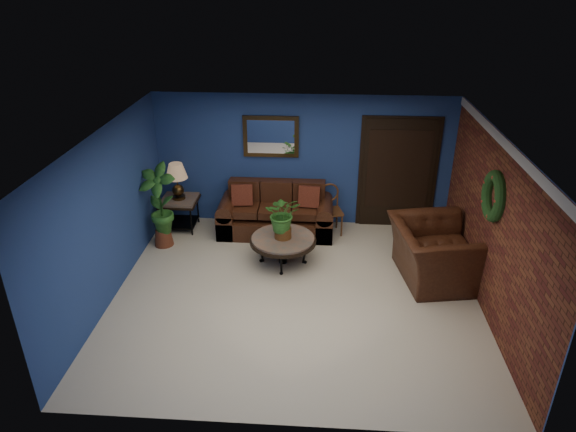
# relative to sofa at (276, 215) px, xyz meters

# --- Properties ---
(floor) EXTENTS (5.50, 5.50, 0.00)m
(floor) POSITION_rel_sofa_xyz_m (0.48, -2.08, -0.31)
(floor) COLOR beige
(floor) RESTS_ON ground
(wall_back) EXTENTS (5.50, 0.04, 2.50)m
(wall_back) POSITION_rel_sofa_xyz_m (0.48, 0.42, 0.94)
(wall_back) COLOR navy
(wall_back) RESTS_ON ground
(wall_left) EXTENTS (0.04, 5.00, 2.50)m
(wall_left) POSITION_rel_sofa_xyz_m (-2.27, -2.08, 0.94)
(wall_left) COLOR navy
(wall_left) RESTS_ON ground
(wall_right_brick) EXTENTS (0.04, 5.00, 2.50)m
(wall_right_brick) POSITION_rel_sofa_xyz_m (3.23, -2.08, 0.94)
(wall_right_brick) COLOR brown
(wall_right_brick) RESTS_ON ground
(ceiling) EXTENTS (5.50, 5.00, 0.02)m
(ceiling) POSITION_rel_sofa_xyz_m (0.48, -2.08, 2.19)
(ceiling) COLOR silver
(ceiling) RESTS_ON wall_back
(crown_molding) EXTENTS (0.03, 5.00, 0.14)m
(crown_molding) POSITION_rel_sofa_xyz_m (3.20, -2.08, 2.12)
(crown_molding) COLOR white
(crown_molding) RESTS_ON wall_right_brick
(wall_mirror) EXTENTS (1.02, 0.06, 0.77)m
(wall_mirror) POSITION_rel_sofa_xyz_m (-0.12, 0.38, 1.41)
(wall_mirror) COLOR #442F16
(wall_mirror) RESTS_ON wall_back
(closet_door) EXTENTS (1.44, 0.06, 2.18)m
(closet_door) POSITION_rel_sofa_xyz_m (2.23, 0.39, 0.74)
(closet_door) COLOR black
(closet_door) RESTS_ON wall_back
(wreath) EXTENTS (0.16, 0.72, 0.72)m
(wreath) POSITION_rel_sofa_xyz_m (3.17, -2.03, 1.39)
(wreath) COLOR black
(wreath) RESTS_ON wall_right_brick
(sofa) EXTENTS (2.11, 0.91, 0.95)m
(sofa) POSITION_rel_sofa_xyz_m (0.00, 0.00, 0.00)
(sofa) COLOR #412212
(sofa) RESTS_ON ground
(coffee_table) EXTENTS (1.11, 1.11, 0.48)m
(coffee_table) POSITION_rel_sofa_xyz_m (0.21, -1.16, 0.11)
(coffee_table) COLOR #57524C
(coffee_table) RESTS_ON ground
(end_table) EXTENTS (0.68, 0.68, 0.62)m
(end_table) POSITION_rel_sofa_xyz_m (-1.82, -0.03, 0.16)
(end_table) COLOR #57524C
(end_table) RESTS_ON ground
(table_lamp) EXTENTS (0.40, 0.40, 0.67)m
(table_lamp) POSITION_rel_sofa_xyz_m (-1.82, -0.03, 0.74)
(table_lamp) COLOR #442F16
(table_lamp) RESTS_ON end_table
(side_chair) EXTENTS (0.48, 0.48, 0.93)m
(side_chair) POSITION_rel_sofa_xyz_m (1.00, 0.04, 0.21)
(side_chair) COLOR #5B2F1A
(side_chair) RESTS_ON ground
(armchair) EXTENTS (1.45, 1.60, 0.92)m
(armchair) POSITION_rel_sofa_xyz_m (2.63, -1.47, 0.15)
(armchair) COLOR #412212
(armchair) RESTS_ON ground
(coffee_plant) EXTENTS (0.62, 0.56, 0.76)m
(coffee_plant) POSITION_rel_sofa_xyz_m (0.21, -1.16, 0.58)
(coffee_plant) COLOR brown
(coffee_plant) RESTS_ON coffee_table
(floor_plant) EXTENTS (0.47, 0.42, 0.87)m
(floor_plant) POSITION_rel_sofa_xyz_m (2.83, -0.72, 0.15)
(floor_plant) COLOR brown
(floor_plant) RESTS_ON ground
(tall_plant) EXTENTS (0.77, 0.63, 1.53)m
(tall_plant) POSITION_rel_sofa_xyz_m (-1.97, -0.69, 0.52)
(tall_plant) COLOR brown
(tall_plant) RESTS_ON ground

